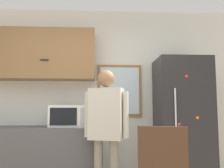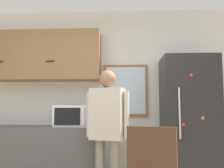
# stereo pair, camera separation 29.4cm
# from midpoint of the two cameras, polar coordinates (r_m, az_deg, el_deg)

# --- Properties ---
(back_wall) EXTENTS (6.00, 0.06, 2.70)m
(back_wall) POSITION_cam_midpoint_polar(r_m,az_deg,el_deg) (3.91, -5.91, -2.49)
(back_wall) COLOR silver
(back_wall) RESTS_ON ground_plane
(counter) EXTENTS (2.19, 0.64, 0.88)m
(counter) POSITION_cam_midpoint_polar(r_m,az_deg,el_deg) (3.84, -23.72, -15.56)
(counter) COLOR #4C4C51
(counter) RESTS_ON ground_plane
(upper_cabinets) EXTENTS (2.19, 0.36, 0.75)m
(upper_cabinets) POSITION_cam_midpoint_polar(r_m,az_deg,el_deg) (4.01, -22.07, 6.28)
(upper_cabinets) COLOR olive
(microwave) EXTENTS (0.50, 0.38, 0.29)m
(microwave) POSITION_cam_midpoint_polar(r_m,az_deg,el_deg) (3.56, -12.28, -7.19)
(microwave) COLOR white
(microwave) RESTS_ON counter
(person) EXTENTS (0.54, 0.33, 1.61)m
(person) POSITION_cam_midpoint_polar(r_m,az_deg,el_deg) (3.08, -4.11, -8.56)
(person) COLOR gray
(person) RESTS_ON ground_plane
(refrigerator) EXTENTS (0.73, 0.66, 1.86)m
(refrigerator) POSITION_cam_midpoint_polar(r_m,az_deg,el_deg) (3.70, 13.68, -8.69)
(refrigerator) COLOR #232326
(refrigerator) RESTS_ON ground_plane
(window) EXTENTS (0.68, 0.05, 0.80)m
(window) POSITION_cam_midpoint_polar(r_m,az_deg,el_deg) (3.87, -0.43, -1.51)
(window) COLOR olive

